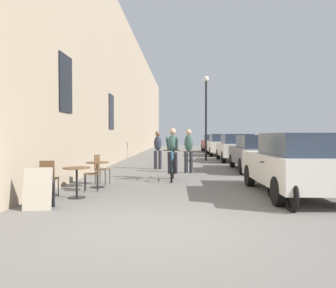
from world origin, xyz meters
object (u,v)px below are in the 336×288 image
Objects in this scene: sandwich_board_sign at (39,188)px; parked_motorcycle at (281,185)px; cyclist_on_bicycle at (173,155)px; street_lamp at (206,107)px; parked_car_third at (235,147)px; pedestrian_mid at (158,148)px; cafe_chair_near_toward_street at (48,176)px; cafe_table_mid at (97,169)px; cafe_chair_mid_toward_wall at (100,167)px; parked_car_nearest at (296,163)px; parked_car_second at (256,152)px; pedestrian_near at (189,148)px; parked_car_fifth at (213,143)px; parked_car_fourth at (221,144)px; cafe_chair_mid_toward_street at (94,172)px; cafe_table_near at (77,176)px.

sandwich_board_sign is 0.39× the size of parked_motorcycle.
sandwich_board_sign is at bearing -118.83° from cyclist_on_bicycle.
street_lamp reaches higher than parked_car_third.
parked_car_third is at bearing 49.19° from pedestrian_mid.
cafe_chair_near_toward_street is 0.18× the size of street_lamp.
cafe_chair_mid_toward_wall reaches higher than cafe_table_mid.
parked_car_nearest reaches higher than parked_car_second.
sandwich_board_sign reaches higher than cafe_table_mid.
pedestrian_near is 0.41× the size of parked_car_second.
parked_car_fourth is at bearing -89.55° from parked_car_fifth.
parked_motorcycle is at bearing -94.42° from parked_car_third.
cafe_table_mid is 0.81× the size of cafe_chair_mid_toward_street.
cafe_chair_mid_toward_wall is at bearing -152.63° from cyclist_on_bicycle.
parked_car_fourth is (1.43, 4.93, -2.29)m from street_lamp.
cafe_chair_mid_toward_wall is at bearing 74.37° from cafe_chair_near_toward_street.
pedestrian_near is at bearing 58.83° from cafe_chair_near_toward_street.
parked_car_fifth is at bearing 75.34° from cafe_chair_near_toward_street.
parked_car_third reaches higher than parked_car_second.
parked_motorcycle is at bearing -73.06° from pedestrian_near.
street_lamp is (3.81, 10.55, 2.59)m from cafe_table_mid.
cafe_table_near is 23.20m from parked_car_fifth.
cafe_table_near is 8.48m from parked_car_second.
street_lamp is (4.29, 13.42, 2.69)m from sandwich_board_sign.
cafe_chair_mid_toward_street is at bearing -119.59° from pedestrian_near.
street_lamp is 1.12× the size of parked_car_third.
cyclist_on_bicycle is at bearing -78.54° from pedestrian_mid.
cafe_chair_near_toward_street is at bearing -173.29° from cafe_table_near.
parked_motorcycle is at bearing -92.39° from parked_car_fourth.
pedestrian_mid reaches higher than cafe_table_mid.
cafe_chair_mid_toward_wall is 5.54m from parked_car_nearest.
sandwich_board_sign is at bearing -102.48° from pedestrian_mid.
street_lamp reaches higher than parked_car_second.
cyclist_on_bicycle is 0.40× the size of parked_car_fourth.
cafe_table_mid is at bearing -103.92° from parked_car_fifth.
pedestrian_mid is (1.27, 6.02, 0.41)m from cafe_chair_mid_toward_street.
pedestrian_mid is 8.19m from parked_motorcycle.
cyclist_on_bicycle is (2.56, 4.65, 0.39)m from sandwich_board_sign.
parked_car_second reaches higher than parked_motorcycle.
cafe_table_mid is 0.17× the size of parked_car_second.
parked_car_fifth is (1.39, 10.41, -2.31)m from street_lamp.
parked_car_fourth is 17.67m from parked_motorcycle.
cafe_chair_mid_toward_wall is 0.21× the size of parked_car_nearest.
pedestrian_near is 11.87m from parked_car_fourth.
cafe_chair_mid_toward_street is 0.21× the size of parked_car_second.
pedestrian_mid is at bearing 78.09° from cafe_chair_mid_toward_street.
sandwich_board_sign is at bearing -99.51° from cafe_table_mid.
cafe_table_near is 0.17× the size of parked_car_nearest.
parked_car_fifth is at bearing 76.12° from pedestrian_mid.
parked_car_second reaches higher than cafe_chair_mid_toward_street.
cafe_chair_mid_toward_wall is 20.98m from parked_car_fifth.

